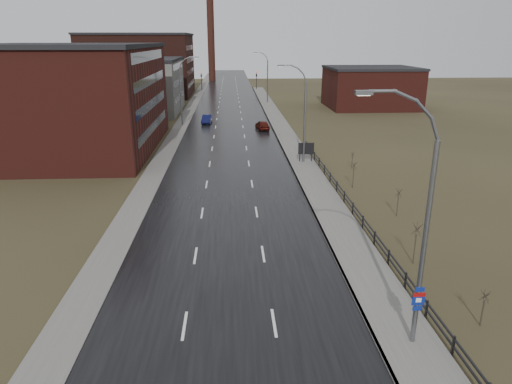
{
  "coord_description": "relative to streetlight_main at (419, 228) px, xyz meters",
  "views": [
    {
      "loc": [
        0.24,
        -16.11,
        13.96
      ],
      "look_at": [
        2.07,
        16.55,
        3.0
      ],
      "focal_mm": 32.0,
      "sensor_mm": 36.0,
      "label": 1
    }
  ],
  "objects": [
    {
      "name": "streetlight_left",
      "position": [
        -16.17,
        60.0,
        -0.22
      ],
      "size": [
        3.36,
        0.28,
        11.35
      ],
      "color": "slate",
      "rests_on": "ground"
    },
    {
      "name": "traffic_light_right",
      "position": [
        -0.47,
        118.0,
        -1.46
      ],
      "size": [
        0.58,
        2.73,
        5.3
      ],
      "color": "black",
      "rests_on": "ground"
    },
    {
      "name": "billboard",
      "position": [
        0.63,
        34.18,
        -4.41
      ],
      "size": [
        1.88,
        0.17,
        2.44
      ],
      "color": "black",
      "rests_on": "ground"
    },
    {
      "name": "traffic_light_left",
      "position": [
        -16.47,
        118.0,
        -1.46
      ],
      "size": [
        0.58,
        2.73,
        5.3
      ],
      "color": "black",
      "rests_on": "ground"
    },
    {
      "name": "smokestack",
      "position": [
        -14.47,
        148.0,
        9.44
      ],
      "size": [
        2.7,
        2.7,
        30.7
      ],
      "color": "#331611",
      "rests_on": "ground"
    },
    {
      "name": "building_right",
      "position": [
        21.83,
        80.0,
        -1.8
      ],
      "size": [
        18.36,
        16.32,
        8.5
      ],
      "color": "#471914",
      "rests_on": "ground"
    },
    {
      "name": "warehouse_far",
      "position": [
        -31.47,
        106.0,
        1.7
      ],
      "size": [
        26.52,
        24.48,
        15.5
      ],
      "color": "#331611",
      "rests_on": "ground"
    },
    {
      "name": "sidewalk_left",
      "position": [
        -16.67,
        58.0,
        -6.0
      ],
      "size": [
        2.4,
        260.0,
        0.12
      ],
      "primitive_type": "cube",
      "color": "#595651",
      "rests_on": "ground"
    },
    {
      "name": "road",
      "position": [
        -8.47,
        58.0,
        -6.03
      ],
      "size": [
        14.0,
        300.0,
        0.06
      ],
      "primitive_type": "cube",
      "color": "black",
      "rests_on": "ground"
    },
    {
      "name": "car_far",
      "position": [
        -3.09,
        55.24,
        -5.3
      ],
      "size": [
        2.34,
        4.65,
        1.52
      ],
      "primitive_type": "imported",
      "rotation": [
        0.0,
        0.0,
        3.27
      ],
      "color": "#48120C",
      "rests_on": "ground"
    },
    {
      "name": "shrub_e",
      "position": [
        3.76,
        24.36,
        -4.65
      ],
      "size": [
        0.63,
        0.66,
        2.66
      ],
      "color": "#382D23",
      "rests_on": "ground"
    },
    {
      "name": "streetlight_right_mid",
      "position": [
        0.03,
        34.0,
        -0.22
      ],
      "size": [
        3.36,
        0.28,
        11.35
      ],
      "color": "slate",
      "rests_on": "ground"
    },
    {
      "name": "curb_right",
      "position": [
        -1.39,
        33.0,
        -5.97
      ],
      "size": [
        0.16,
        180.0,
        0.18
      ],
      "primitive_type": "cube",
      "color": "slate",
      "rests_on": "ground"
    },
    {
      "name": "warehouse_mid",
      "position": [
        -26.46,
        76.0,
        -0.8
      ],
      "size": [
        16.32,
        20.4,
        10.5
      ],
      "color": "slate",
      "rests_on": "ground"
    },
    {
      "name": "shrub_b",
      "position": [
        4.4,
        1.25,
        -4.99
      ],
      "size": [
        0.48,
        0.51,
        2.02
      ],
      "color": "#382D23",
      "rests_on": "ground"
    },
    {
      "name": "shrub_d",
      "position": [
        5.44,
        16.56,
        -4.79
      ],
      "size": [
        0.56,
        0.6,
        2.38
      ],
      "color": "#382D23",
      "rests_on": "ground"
    },
    {
      "name": "shrub_f",
      "position": [
        5.58,
        31.74,
        -5.1
      ],
      "size": [
        0.43,
        0.46,
        1.81
      ],
      "color": "#382D23",
      "rests_on": "ground"
    },
    {
      "name": "streetlight_right_far",
      "position": [
        0.03,
        88.0,
        -0.22
      ],
      "size": [
        3.36,
        0.28,
        11.35
      ],
      "color": "slate",
      "rests_on": "ground"
    },
    {
      "name": "car_near",
      "position": [
        -12.35,
        61.55,
        -5.33
      ],
      "size": [
        1.85,
        4.52,
        1.46
      ],
      "primitive_type": "imported",
      "rotation": [
        0.0,
        0.0,
        -0.07
      ],
      "color": "#0B0E38",
      "rests_on": "ground"
    },
    {
      "name": "sidewalk_right",
      "position": [
        0.13,
        33.0,
        -5.97
      ],
      "size": [
        3.2,
        180.0,
        0.18
      ],
      "primitive_type": "cube",
      "color": "#595651",
      "rests_on": "ground"
    },
    {
      "name": "ground",
      "position": [
        -8.47,
        -2.0,
        -6.06
      ],
      "size": [
        320.0,
        320.0,
        0.0
      ],
      "primitive_type": "plane",
      "color": "#2D2819",
      "rests_on": "ground"
    },
    {
      "name": "streetlight_main",
      "position": [
        0.0,
        0.0,
        0.0
      ],
      "size": [
        3.91,
        0.29,
        12.11
      ],
      "color": "slate",
      "rests_on": "ground"
    },
    {
      "name": "shrub_c",
      "position": [
        3.58,
        8.19,
        -4.55
      ],
      "size": [
        0.66,
        0.7,
        2.83
      ],
      "color": "#382D23",
      "rests_on": "ground"
    },
    {
      "name": "guardrail",
      "position": [
        1.83,
        16.32,
        -5.35
      ],
      "size": [
        0.1,
        53.05,
        1.1
      ],
      "color": "black",
      "rests_on": "ground"
    },
    {
      "name": "warehouse_near",
      "position": [
        -29.46,
        43.0,
        0.7
      ],
      "size": [
        22.44,
        28.56,
        13.5
      ],
      "color": "#471914",
      "rests_on": "ground"
    }
  ]
}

